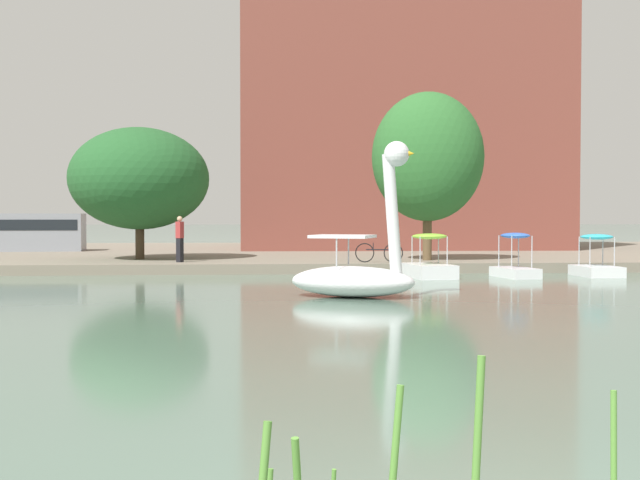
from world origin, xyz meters
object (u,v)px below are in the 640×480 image
(pedal_boat_blue, at_px, (515,263))
(tree_broadleaf_behind_dock, at_px, (139,179))
(person_on_path, at_px, (180,238))
(bicycle_parked, at_px, (379,253))
(pedal_boat_lime, at_px, (429,265))
(parked_van, at_px, (40,231))
(pedal_boat_cyan, at_px, (596,264))
(tree_broadleaf_right, at_px, (428,157))
(swan_boat, at_px, (357,269))

(pedal_boat_blue, bearing_deg, tree_broadleaf_behind_dock, 156.77)
(person_on_path, bearing_deg, bicycle_parked, -6.21)
(person_on_path, height_order, bicycle_parked, person_on_path)
(pedal_boat_lime, xyz_separation_m, parked_van, (-16.98, 14.28, 0.98))
(pedal_boat_cyan, xyz_separation_m, tree_broadleaf_right, (-5.25, 3.95, 4.05))
(bicycle_parked, distance_m, parked_van, 19.46)
(pedal_boat_cyan, height_order, tree_broadleaf_right, tree_broadleaf_right)
(swan_boat, distance_m, tree_broadleaf_behind_dock, 14.67)
(swan_boat, xyz_separation_m, tree_broadleaf_behind_dock, (-7.42, 12.31, 2.92))
(pedal_boat_cyan, relative_size, person_on_path, 1.13)
(pedal_boat_lime, relative_size, pedal_boat_blue, 1.15)
(pedal_boat_blue, relative_size, person_on_path, 1.19)
(bicycle_parked, bearing_deg, tree_broadleaf_behind_dock, 161.73)
(pedal_boat_cyan, relative_size, tree_broadleaf_right, 0.30)
(tree_broadleaf_right, bearing_deg, pedal_boat_lime, -100.90)
(pedal_boat_blue, height_order, tree_broadleaf_behind_dock, tree_broadleaf_behind_dock)
(parked_van, bearing_deg, bicycle_parked, -36.57)
(swan_boat, relative_size, pedal_boat_lime, 1.68)
(pedal_boat_cyan, height_order, parked_van, parked_van)
(person_on_path, distance_m, parked_van, 13.46)
(tree_broadleaf_right, relative_size, bicycle_parked, 3.80)
(tree_broadleaf_right, distance_m, person_on_path, 10.25)
(pedal_boat_lime, height_order, tree_broadleaf_behind_dock, tree_broadleaf_behind_dock)
(pedal_boat_lime, height_order, parked_van, parked_van)
(pedal_boat_lime, bearing_deg, pedal_boat_blue, -2.05)
(swan_boat, distance_m, pedal_boat_cyan, 11.57)
(tree_broadleaf_right, bearing_deg, tree_broadleaf_behind_dock, 172.16)
(pedal_boat_blue, xyz_separation_m, bicycle_parked, (-4.36, 2.80, 0.26))
(pedal_boat_blue, bearing_deg, tree_broadleaf_right, 116.95)
(pedal_boat_cyan, xyz_separation_m, person_on_path, (-14.96, 3.27, 0.84))
(pedal_boat_blue, height_order, parked_van, parked_van)
(swan_boat, bearing_deg, pedal_boat_lime, 63.04)
(tree_broadleaf_behind_dock, relative_size, parked_van, 1.81)
(tree_broadleaf_right, height_order, person_on_path, tree_broadleaf_right)
(pedal_boat_lime, relative_size, bicycle_parked, 1.37)
(pedal_boat_lime, relative_size, parked_van, 0.55)
(pedal_boat_blue, relative_size, bicycle_parked, 1.19)
(pedal_boat_blue, relative_size, pedal_boat_cyan, 1.05)
(pedal_boat_lime, distance_m, person_on_path, 9.61)
(tree_broadleaf_behind_dock, xyz_separation_m, parked_van, (-6.24, 8.49, -2.26))
(pedal_boat_lime, xyz_separation_m, pedal_boat_cyan, (6.06, 0.24, 0.02))
(pedal_boat_blue, distance_m, tree_broadleaf_behind_dock, 15.28)
(tree_broadleaf_behind_dock, distance_m, bicycle_parked, 10.30)
(pedal_boat_cyan, bearing_deg, parked_van, 148.65)
(swan_boat, relative_size, tree_broadleaf_right, 0.60)
(tree_broadleaf_right, xyz_separation_m, tree_broadleaf_behind_dock, (-11.55, 1.59, -0.83))
(swan_boat, xyz_separation_m, pedal_boat_cyan, (9.38, 6.77, -0.30))
(person_on_path, xyz_separation_m, bicycle_parked, (7.54, -0.82, -0.53))
(pedal_boat_lime, bearing_deg, person_on_path, 158.47)
(tree_broadleaf_right, height_order, bicycle_parked, tree_broadleaf_right)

